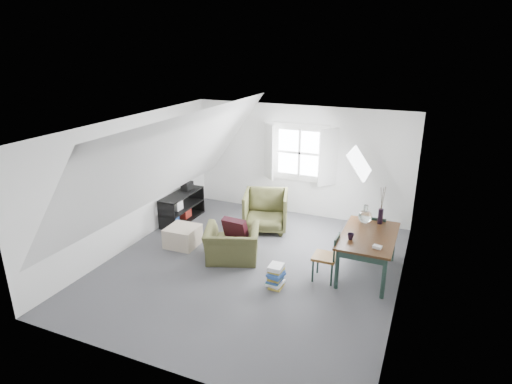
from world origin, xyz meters
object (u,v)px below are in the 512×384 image
at_px(dining_chair_far, 376,234).
at_px(magazine_stack, 276,276).
at_px(armchair_near, 232,259).
at_px(ottoman, 183,236).
at_px(media_shelf, 181,209).
at_px(armchair_far, 265,229).
at_px(dining_table, 368,240).
at_px(dining_chair_near, 327,256).

bearing_deg(dining_chair_far, magazine_stack, 32.52).
height_order(armchair_near, ottoman, ottoman).
xyz_separation_m(ottoman, media_shelf, (-0.69, 1.03, 0.09)).
bearing_deg(armchair_near, armchair_far, -112.30).
bearing_deg(media_shelf, dining_table, -8.17).
relative_size(armchair_near, magazine_stack, 2.51).
bearing_deg(dining_chair_far, armchair_near, 6.26).
xyz_separation_m(ottoman, dining_chair_far, (3.52, 1.11, 0.22)).
distance_m(armchair_near, media_shelf, 2.20).
relative_size(dining_table, dining_chair_far, 1.86).
relative_size(armchair_near, dining_chair_far, 1.21).
xyz_separation_m(armchair_near, armchair_far, (0.05, 1.50, 0.00)).
xyz_separation_m(ottoman, magazine_stack, (2.21, -0.70, -0.00)).
distance_m(ottoman, dining_table, 3.53).
distance_m(dining_chair_near, media_shelf, 3.78).
bearing_deg(magazine_stack, dining_chair_far, 54.12).
relative_size(ottoman, dining_chair_far, 0.73).
xyz_separation_m(armchair_far, media_shelf, (-1.88, -0.33, 0.29)).
xyz_separation_m(armchair_near, dining_chair_far, (2.37, 1.25, 0.41)).
height_order(dining_table, media_shelf, dining_table).
distance_m(dining_table, dining_chair_near, 0.77).
bearing_deg(magazine_stack, armchair_near, 152.40).
bearing_deg(dining_table, ottoman, -177.71).
bearing_deg(dining_chair_near, ottoman, -111.90).
height_order(ottoman, dining_chair_far, dining_chair_far).
xyz_separation_m(armchair_near, media_shelf, (-1.83, 1.17, 0.29)).
bearing_deg(dining_chair_near, dining_chair_far, 135.26).
height_order(ottoman, dining_chair_near, dining_chair_near).
bearing_deg(dining_chair_far, armchair_far, -27.84).
xyz_separation_m(armchair_near, dining_chair_near, (1.76, -0.01, 0.43)).
relative_size(armchair_near, ottoman, 1.65).
relative_size(armchair_far, ottoman, 1.58).
xyz_separation_m(dining_table, media_shelf, (-4.17, 0.72, -0.35)).
bearing_deg(media_shelf, ottoman, -54.65).
bearing_deg(dining_table, dining_chair_near, -144.38).
distance_m(armchair_far, magazine_stack, 2.30).
xyz_separation_m(dining_chair_far, magazine_stack, (-1.31, -1.81, -0.22)).
bearing_deg(media_shelf, magazine_stack, -29.16).
bearing_deg(media_shelf, dining_chair_far, 2.74).
distance_m(ottoman, dining_chair_near, 2.92).
xyz_separation_m(armchair_far, dining_chair_far, (2.32, -0.25, 0.41)).
bearing_deg(ottoman, dining_chair_far, 17.51).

